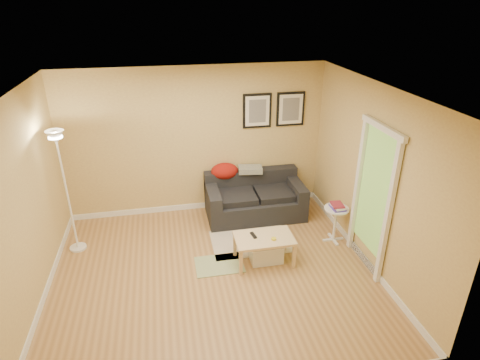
{
  "coord_description": "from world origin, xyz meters",
  "views": [
    {
      "loc": [
        -0.54,
        -4.53,
        3.63
      ],
      "look_at": [
        0.55,
        0.85,
        1.05
      ],
      "focal_mm": 29.77,
      "sensor_mm": 36.0,
      "label": 1
    }
  ],
  "objects_px": {
    "sofa": "(255,197)",
    "storage_bin": "(266,251)",
    "side_table": "(335,224)",
    "floor_lamp": "(68,196)",
    "book_stack": "(338,206)",
    "coffee_table": "(264,249)"
  },
  "relations": [
    {
      "from": "sofa",
      "to": "side_table",
      "type": "distance_m",
      "value": 1.49
    },
    {
      "from": "side_table",
      "to": "book_stack",
      "type": "bearing_deg",
      "value": -58.77
    },
    {
      "from": "sofa",
      "to": "side_table",
      "type": "relative_size",
      "value": 2.86
    },
    {
      "from": "side_table",
      "to": "book_stack",
      "type": "xyz_separation_m",
      "value": [
        0.01,
        -0.01,
        0.34
      ]
    },
    {
      "from": "storage_bin",
      "to": "side_table",
      "type": "xyz_separation_m",
      "value": [
        1.21,
        0.29,
        0.15
      ]
    },
    {
      "from": "storage_bin",
      "to": "floor_lamp",
      "type": "bearing_deg",
      "value": 162.76
    },
    {
      "from": "book_stack",
      "to": "side_table",
      "type": "bearing_deg",
      "value": 119.65
    },
    {
      "from": "coffee_table",
      "to": "floor_lamp",
      "type": "distance_m",
      "value": 3.0
    },
    {
      "from": "sofa",
      "to": "side_table",
      "type": "bearing_deg",
      "value": -44.41
    },
    {
      "from": "coffee_table",
      "to": "side_table",
      "type": "height_order",
      "value": "side_table"
    },
    {
      "from": "sofa",
      "to": "coffee_table",
      "type": "xyz_separation_m",
      "value": [
        -0.19,
        -1.36,
        -0.16
      ]
    },
    {
      "from": "sofa",
      "to": "storage_bin",
      "type": "height_order",
      "value": "sofa"
    },
    {
      "from": "floor_lamp",
      "to": "storage_bin",
      "type": "bearing_deg",
      "value": -17.24
    },
    {
      "from": "sofa",
      "to": "book_stack",
      "type": "distance_m",
      "value": 1.52
    },
    {
      "from": "coffee_table",
      "to": "sofa",
      "type": "bearing_deg",
      "value": 66.5
    },
    {
      "from": "storage_bin",
      "to": "floor_lamp",
      "type": "xyz_separation_m",
      "value": [
        -2.81,
        0.87,
        0.77
      ]
    },
    {
      "from": "sofa",
      "to": "coffee_table",
      "type": "relative_size",
      "value": 2.0
    },
    {
      "from": "book_stack",
      "to": "floor_lamp",
      "type": "distance_m",
      "value": 4.08
    },
    {
      "from": "side_table",
      "to": "sofa",
      "type": "bearing_deg",
      "value": 135.59
    },
    {
      "from": "coffee_table",
      "to": "side_table",
      "type": "relative_size",
      "value": 1.43
    },
    {
      "from": "side_table",
      "to": "floor_lamp",
      "type": "distance_m",
      "value": 4.11
    },
    {
      "from": "sofa",
      "to": "storage_bin",
      "type": "bearing_deg",
      "value": -96.44
    }
  ]
}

